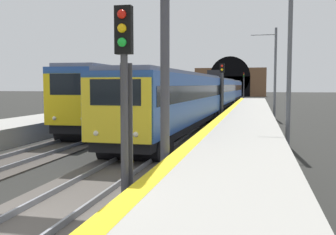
{
  "coord_description": "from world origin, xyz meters",
  "views": [
    {
      "loc": [
        -7.3,
        -4.7,
        3.07
      ],
      "look_at": [
        12.31,
        -0.34,
        1.42
      ],
      "focal_mm": 43.2,
      "sensor_mm": 36.0,
      "label": 1
    }
  ],
  "objects_px": {
    "train_adjacent_platform": "(160,92)",
    "railway_signal_mid": "(222,87)",
    "train_main_approaching": "(215,92)",
    "railway_signal_far": "(244,83)",
    "catenary_mast_near": "(275,72)",
    "catenary_mast_far": "(289,62)",
    "railway_signal_near": "(124,91)",
    "overhead_signal_gantry": "(34,4)"
  },
  "relations": [
    {
      "from": "train_adjacent_platform",
      "to": "railway_signal_mid",
      "type": "bearing_deg",
      "value": 51.7
    },
    {
      "from": "train_main_approaching",
      "to": "railway_signal_far",
      "type": "height_order",
      "value": "railway_signal_far"
    },
    {
      "from": "catenary_mast_near",
      "to": "railway_signal_mid",
      "type": "bearing_deg",
      "value": 131.32
    },
    {
      "from": "catenary_mast_near",
      "to": "catenary_mast_far",
      "type": "relative_size",
      "value": 0.99
    },
    {
      "from": "railway_signal_near",
      "to": "overhead_signal_gantry",
      "type": "relative_size",
      "value": 0.54
    },
    {
      "from": "railway_signal_near",
      "to": "railway_signal_mid",
      "type": "xyz_separation_m",
      "value": [
        24.95,
        -0.0,
        -0.09
      ]
    },
    {
      "from": "catenary_mast_far",
      "to": "railway_signal_far",
      "type": "bearing_deg",
      "value": 3.8
    },
    {
      "from": "catenary_mast_near",
      "to": "railway_signal_far",
      "type": "bearing_deg",
      "value": 5.07
    },
    {
      "from": "railway_signal_far",
      "to": "catenary_mast_near",
      "type": "xyz_separation_m",
      "value": [
        -48.94,
        -4.35,
        0.77
      ]
    },
    {
      "from": "train_adjacent_platform",
      "to": "railway_signal_near",
      "type": "relative_size",
      "value": 8.49
    },
    {
      "from": "catenary_mast_near",
      "to": "catenary_mast_far",
      "type": "distance_m",
      "value": 16.66
    },
    {
      "from": "train_main_approaching",
      "to": "overhead_signal_gantry",
      "type": "relative_size",
      "value": 7.24
    },
    {
      "from": "railway_signal_near",
      "to": "overhead_signal_gantry",
      "type": "distance_m",
      "value": 5.97
    },
    {
      "from": "train_main_approaching",
      "to": "railway_signal_mid",
      "type": "height_order",
      "value": "railway_signal_mid"
    },
    {
      "from": "train_main_approaching",
      "to": "railway_signal_near",
      "type": "height_order",
      "value": "railway_signal_near"
    },
    {
      "from": "overhead_signal_gantry",
      "to": "catenary_mast_near",
      "type": "height_order",
      "value": "catenary_mast_near"
    },
    {
      "from": "railway_signal_near",
      "to": "railway_signal_far",
      "type": "distance_m",
      "value": 77.71
    },
    {
      "from": "catenary_mast_far",
      "to": "train_main_approaching",
      "type": "bearing_deg",
      "value": 13.74
    },
    {
      "from": "catenary_mast_near",
      "to": "catenary_mast_far",
      "type": "bearing_deg",
      "value": -179.96
    },
    {
      "from": "railway_signal_near",
      "to": "train_main_approaching",
      "type": "bearing_deg",
      "value": -177.23
    },
    {
      "from": "train_adjacent_platform",
      "to": "catenary_mast_far",
      "type": "height_order",
      "value": "catenary_mast_far"
    },
    {
      "from": "railway_signal_near",
      "to": "railway_signal_mid",
      "type": "bearing_deg",
      "value": -180.0
    },
    {
      "from": "train_adjacent_platform",
      "to": "railway_signal_mid",
      "type": "height_order",
      "value": "railway_signal_mid"
    },
    {
      "from": "train_main_approaching",
      "to": "catenary_mast_far",
      "type": "bearing_deg",
      "value": 15.35
    },
    {
      "from": "railway_signal_far",
      "to": "railway_signal_mid",
      "type": "bearing_deg",
      "value": 0.0
    },
    {
      "from": "train_adjacent_platform",
      "to": "railway_signal_near",
      "type": "height_order",
      "value": "railway_signal_near"
    },
    {
      "from": "train_adjacent_platform",
      "to": "catenary_mast_near",
      "type": "distance_m",
      "value": 11.01
    },
    {
      "from": "railway_signal_near",
      "to": "railway_signal_far",
      "type": "height_order",
      "value": "railway_signal_far"
    },
    {
      "from": "train_main_approaching",
      "to": "railway_signal_far",
      "type": "xyz_separation_m",
      "value": [
        40.4,
        -1.8,
        1.21
      ]
    },
    {
      "from": "railway_signal_near",
      "to": "railway_signal_far",
      "type": "bearing_deg",
      "value": -180.0
    },
    {
      "from": "railway_signal_mid",
      "to": "catenary_mast_near",
      "type": "bearing_deg",
      "value": 131.32
    },
    {
      "from": "train_main_approaching",
      "to": "railway_signal_far",
      "type": "relative_size",
      "value": 11.41
    },
    {
      "from": "overhead_signal_gantry",
      "to": "catenary_mast_far",
      "type": "height_order",
      "value": "catenary_mast_far"
    },
    {
      "from": "railway_signal_far",
      "to": "catenary_mast_far",
      "type": "bearing_deg",
      "value": 3.8
    },
    {
      "from": "railway_signal_near",
      "to": "railway_signal_mid",
      "type": "distance_m",
      "value": 24.95
    },
    {
      "from": "train_adjacent_platform",
      "to": "railway_signal_far",
      "type": "bearing_deg",
      "value": 170.84
    },
    {
      "from": "train_main_approaching",
      "to": "train_adjacent_platform",
      "type": "distance_m",
      "value": 8.85
    },
    {
      "from": "train_adjacent_platform",
      "to": "railway_signal_far",
      "type": "relative_size",
      "value": 7.23
    },
    {
      "from": "railway_signal_mid",
      "to": "railway_signal_near",
      "type": "bearing_deg",
      "value": 0.0
    },
    {
      "from": "railway_signal_far",
      "to": "catenary_mast_near",
      "type": "distance_m",
      "value": 49.14
    },
    {
      "from": "overhead_signal_gantry",
      "to": "catenary_mast_far",
      "type": "distance_m",
      "value": 12.29
    },
    {
      "from": "railway_signal_mid",
      "to": "catenary_mast_near",
      "type": "height_order",
      "value": "catenary_mast_near"
    }
  ]
}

